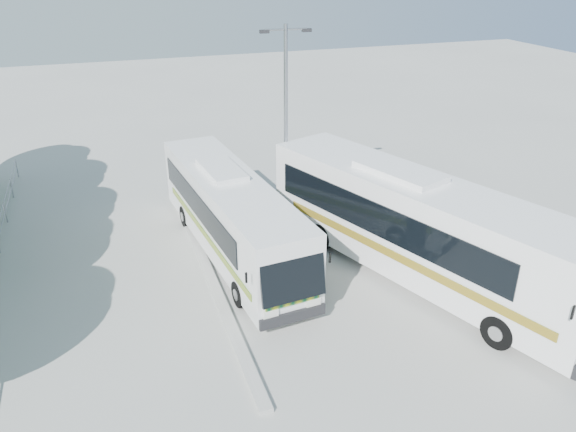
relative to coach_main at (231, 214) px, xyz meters
name	(u,v)px	position (x,y,z in m)	size (l,w,h in m)	color
ground	(278,285)	(1.00, -2.91, -1.76)	(100.00, 100.00, 0.00)	#ACACA7
kerb_divider	(206,267)	(-1.30, -0.91, -1.69)	(0.40, 16.00, 0.15)	#B2B2AD
coach_main	(231,214)	(0.00, 0.00, 0.00)	(3.50, 11.75, 3.21)	white
coach_adjacent	(419,227)	(6.04, -4.02, 0.32)	(7.11, 13.80, 3.80)	white
lamppost	(286,120)	(3.00, 2.08, 2.98)	(2.10, 0.37, 8.59)	gray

